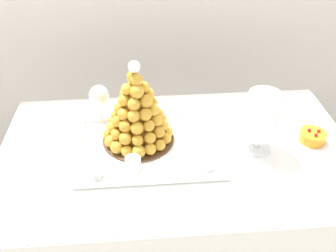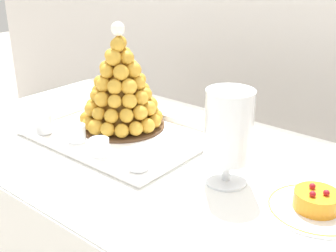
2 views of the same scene
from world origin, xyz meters
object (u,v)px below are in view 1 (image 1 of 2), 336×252
Objects in this scene: fruit_tart_plate at (312,139)px; dessert_cup_mid_left at (133,164)px; dessert_cup_left at (93,170)px; dessert_cup_mid_right at (208,162)px; macaron_goblet at (262,116)px; wine_glass at (99,96)px; serving_tray at (150,148)px; dessert_cup_centre at (168,166)px; croquembouche at (137,112)px.

dessert_cup_mid_left is at bearing -171.33° from fruit_tart_plate.
dessert_cup_left reaches higher than dessert_cup_mid_right.
macaron_goblet is 0.26m from fruit_tart_plate.
wine_glass is at bearing 164.06° from fruit_tart_plate.
fruit_tart_plate is at bearing 8.67° from dessert_cup_mid_left.
macaron_goblet reaches higher than dessert_cup_mid_left.
fruit_tart_plate reaches higher than serving_tray.
serving_tray is at bearing 148.03° from dessert_cup_mid_right.
dessert_cup_centre is at bearing -66.14° from serving_tray.
wine_glass is (-0.60, 0.25, -0.04)m from macaron_goblet.
dessert_cup_mid_left reaches higher than serving_tray.
wine_glass is (-0.25, 0.36, 0.08)m from dessert_cup_centre.
dessert_cup_mid_right reaches higher than dessert_cup_centre.
macaron_goblet is at bearing -22.65° from wine_glass.
croquembouche is 0.32m from dessert_cup_mid_right.
dessert_cup_left is 0.28× the size of fruit_tart_plate.
dessert_cup_mid_left is at bearing -118.01° from serving_tray.
dessert_cup_left reaches higher than dessert_cup_centre.
croquembouche is at bearing 83.06° from dessert_cup_mid_left.
dessert_cup_mid_left is 0.26× the size of fruit_tart_plate.
croquembouche is at bearing -47.97° from wine_glass.
dessert_cup_mid_left is 0.98× the size of dessert_cup_centre.
dessert_cup_mid_right is 0.25m from macaron_goblet.
croquembouche is 0.20m from dessert_cup_mid_left.
dessert_cup_left is at bearing -90.40° from wine_glass.
croquembouche is at bearing 143.21° from dessert_cup_mid_right.
dessert_cup_left is at bearing -169.33° from macaron_goblet.
dessert_cup_centre is 0.14m from dessert_cup_mid_right.
dessert_cup_centre is 0.27× the size of fruit_tart_plate.
serving_tray is 3.44× the size of wine_glass.
croquembouche is 6.04× the size of dessert_cup_mid_left.
macaron_goblet is 1.55× the size of wine_glass.
wine_glass is at bearing 125.20° from dessert_cup_centre.
dessert_cup_mid_right is at bearing -2.13° from dessert_cup_mid_left.
croquembouche is at bearing 126.36° from serving_tray.
dessert_cup_mid_left is 0.49m from macaron_goblet.
serving_tray is 1.59× the size of croquembouche.
dessert_cup_left is (-0.20, -0.14, 0.03)m from serving_tray.
fruit_tart_plate is at bearing 3.85° from macaron_goblet.
dessert_cup_centre is at bearing -54.80° from wine_glass.
fruit_tart_plate reaches higher than dessert_cup_centre.
dessert_cup_left is at bearing -178.74° from dessert_cup_centre.
dessert_cup_mid_left is 0.36× the size of wine_glass.
wine_glass is (-0.82, 0.23, 0.10)m from fruit_tart_plate.
wine_glass is at bearing 138.38° from dessert_cup_mid_right.
dessert_cup_centre is (0.25, 0.01, -0.01)m from dessert_cup_left.
dessert_cup_left is 0.40m from dessert_cup_mid_right.
croquembouche is at bearing 174.45° from fruit_tart_plate.
fruit_tart_plate is at bearing -0.91° from serving_tray.
dessert_cup_centre is at bearing -162.74° from macaron_goblet.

